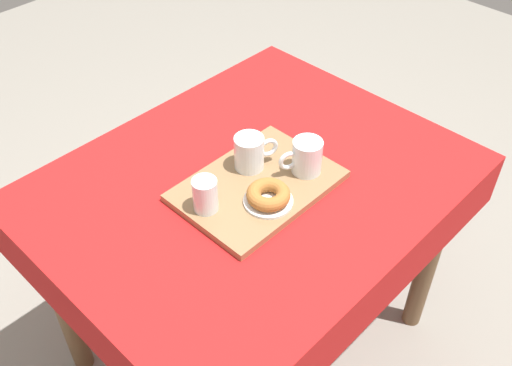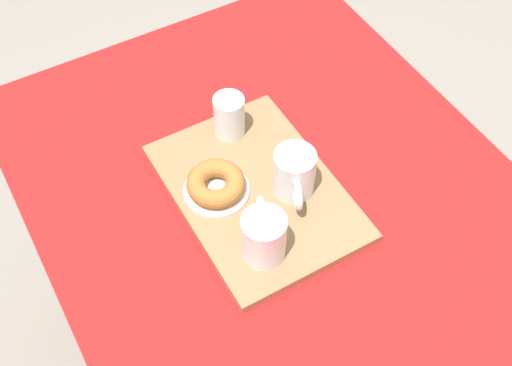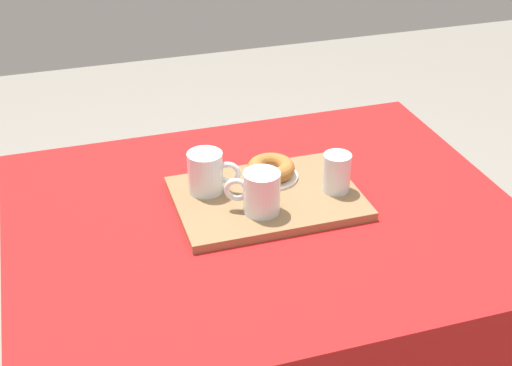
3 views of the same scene
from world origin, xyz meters
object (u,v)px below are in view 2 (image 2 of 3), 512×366
object	(u,v)px
water_glass_near	(229,118)
donut_plate_left	(216,190)
tea_mug_right	(264,237)
serving_tray	(256,192)
sugar_donut_left	(216,183)
dining_table	(277,230)
tea_mug_left	(294,174)

from	to	relation	value
water_glass_near	donut_plate_left	distance (m)	0.16
tea_mug_right	donut_plate_left	distance (m)	0.16
serving_tray	sugar_donut_left	xyz separation A→B (m)	(0.03, 0.07, 0.04)
tea_mug_right	water_glass_near	xyz separation A→B (m)	(0.28, -0.08, -0.00)
dining_table	tea_mug_left	distance (m)	0.19
tea_mug_left	sugar_donut_left	bearing A→B (deg)	62.77
dining_table	tea_mug_left	size ratio (longest dim) A/B	9.57
donut_plate_left	sugar_donut_left	xyz separation A→B (m)	(0.00, 0.00, 0.02)
water_glass_near	sugar_donut_left	bearing A→B (deg)	142.01
dining_table	sugar_donut_left	world-z (taller)	sugar_donut_left
tea_mug_left	donut_plate_left	size ratio (longest dim) A/B	0.93
dining_table	tea_mug_right	xyz separation A→B (m)	(-0.11, 0.10, 0.19)
donut_plate_left	sugar_donut_left	bearing A→B (deg)	0.00
water_glass_near	tea_mug_left	bearing A→B (deg)	-169.86
donut_plate_left	tea_mug_left	bearing A→B (deg)	-117.23
tea_mug_right	donut_plate_left	bearing A→B (deg)	4.16
tea_mug_left	tea_mug_right	xyz separation A→B (m)	(-0.09, 0.12, 0.00)
dining_table	water_glass_near	distance (m)	0.26
tea_mug_right	water_glass_near	bearing A→B (deg)	-16.81
dining_table	tea_mug_left	world-z (taller)	tea_mug_left
dining_table	tea_mug_right	bearing A→B (deg)	137.87
serving_tray	water_glass_near	size ratio (longest dim) A/B	4.57
serving_tray	sugar_donut_left	distance (m)	0.08
tea_mug_right	donut_plate_left	size ratio (longest dim) A/B	0.92
dining_table	sugar_donut_left	xyz separation A→B (m)	(0.05, 0.11, 0.17)
serving_tray	donut_plate_left	distance (m)	0.08
serving_tray	donut_plate_left	size ratio (longest dim) A/B	3.27
tea_mug_left	water_glass_near	world-z (taller)	tea_mug_left
tea_mug_right	water_glass_near	size ratio (longest dim) A/B	1.28
tea_mug_left	tea_mug_right	bearing A→B (deg)	127.27
water_glass_near	sugar_donut_left	size ratio (longest dim) A/B	0.81
serving_tray	tea_mug_right	bearing A→B (deg)	155.35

